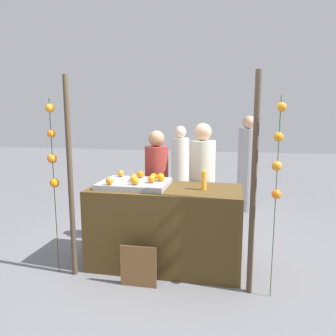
{
  "coord_description": "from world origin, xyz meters",
  "views": [
    {
      "loc": [
        0.72,
        -3.47,
        1.74
      ],
      "look_at": [
        0.0,
        0.15,
        1.12
      ],
      "focal_mm": 34.25,
      "sensor_mm": 36.0,
      "label": 1
    }
  ],
  "objects_px": {
    "orange_1": "(110,181)",
    "vendor_left": "(157,192)",
    "chalkboard_sign": "(139,267)",
    "vendor_right": "(202,191)",
    "stall_counter": "(165,227)",
    "juice_bottle": "(204,180)",
    "orange_0": "(134,177)"
  },
  "relations": [
    {
      "from": "orange_0",
      "to": "vendor_right",
      "type": "relative_size",
      "value": 0.05
    },
    {
      "from": "chalkboard_sign",
      "to": "vendor_left",
      "type": "bearing_deg",
      "value": 93.58
    },
    {
      "from": "stall_counter",
      "to": "chalkboard_sign",
      "type": "bearing_deg",
      "value": -107.45
    },
    {
      "from": "orange_1",
      "to": "vendor_left",
      "type": "distance_m",
      "value": 0.94
    },
    {
      "from": "orange_1",
      "to": "vendor_right",
      "type": "distance_m",
      "value": 1.27
    },
    {
      "from": "orange_1",
      "to": "stall_counter",
      "type": "bearing_deg",
      "value": 22.96
    },
    {
      "from": "chalkboard_sign",
      "to": "orange_0",
      "type": "bearing_deg",
      "value": 110.62
    },
    {
      "from": "stall_counter",
      "to": "vendor_left",
      "type": "xyz_separation_m",
      "value": [
        -0.24,
        0.59,
        0.25
      ]
    },
    {
      "from": "juice_bottle",
      "to": "vendor_right",
      "type": "height_order",
      "value": "vendor_right"
    },
    {
      "from": "orange_1",
      "to": "chalkboard_sign",
      "type": "relative_size",
      "value": 0.18
    },
    {
      "from": "orange_1",
      "to": "vendor_right",
      "type": "bearing_deg",
      "value": 41.49
    },
    {
      "from": "juice_bottle",
      "to": "chalkboard_sign",
      "type": "height_order",
      "value": "juice_bottle"
    },
    {
      "from": "chalkboard_sign",
      "to": "vendor_right",
      "type": "bearing_deg",
      "value": 64.67
    },
    {
      "from": "orange_1",
      "to": "vendor_left",
      "type": "relative_size",
      "value": 0.05
    },
    {
      "from": "orange_1",
      "to": "chalkboard_sign",
      "type": "xyz_separation_m",
      "value": [
        0.4,
        -0.3,
        -0.81
      ]
    },
    {
      "from": "orange_1",
      "to": "juice_bottle",
      "type": "bearing_deg",
      "value": 11.92
    },
    {
      "from": "vendor_left",
      "to": "vendor_right",
      "type": "bearing_deg",
      "value": -0.34
    },
    {
      "from": "orange_1",
      "to": "chalkboard_sign",
      "type": "bearing_deg",
      "value": -36.35
    },
    {
      "from": "orange_1",
      "to": "juice_bottle",
      "type": "relative_size",
      "value": 0.37
    },
    {
      "from": "chalkboard_sign",
      "to": "vendor_left",
      "type": "xyz_separation_m",
      "value": [
        -0.07,
        1.12,
        0.5
      ]
    },
    {
      "from": "juice_bottle",
      "to": "vendor_right",
      "type": "relative_size",
      "value": 0.14
    },
    {
      "from": "orange_0",
      "to": "orange_1",
      "type": "distance_m",
      "value": 0.34
    },
    {
      "from": "orange_0",
      "to": "juice_bottle",
      "type": "xyz_separation_m",
      "value": [
        0.82,
        -0.07,
        0.01
      ]
    },
    {
      "from": "orange_1",
      "to": "vendor_left",
      "type": "bearing_deg",
      "value": 68.18
    },
    {
      "from": "vendor_left",
      "to": "orange_0",
      "type": "bearing_deg",
      "value": -105.08
    },
    {
      "from": "orange_0",
      "to": "vendor_left",
      "type": "relative_size",
      "value": 0.05
    },
    {
      "from": "juice_bottle",
      "to": "chalkboard_sign",
      "type": "xyz_separation_m",
      "value": [
        -0.6,
        -0.51,
        -0.82
      ]
    },
    {
      "from": "stall_counter",
      "to": "juice_bottle",
      "type": "xyz_separation_m",
      "value": [
        0.43,
        -0.03,
        0.57
      ]
    },
    {
      "from": "vendor_right",
      "to": "vendor_left",
      "type": "bearing_deg",
      "value": 179.66
    },
    {
      "from": "chalkboard_sign",
      "to": "vendor_right",
      "type": "xyz_separation_m",
      "value": [
        0.53,
        1.12,
        0.55
      ]
    },
    {
      "from": "orange_1",
      "to": "vendor_right",
      "type": "height_order",
      "value": "vendor_right"
    },
    {
      "from": "orange_1",
      "to": "vendor_left",
      "type": "xyz_separation_m",
      "value": [
        0.33,
        0.83,
        -0.31
      ]
    }
  ]
}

